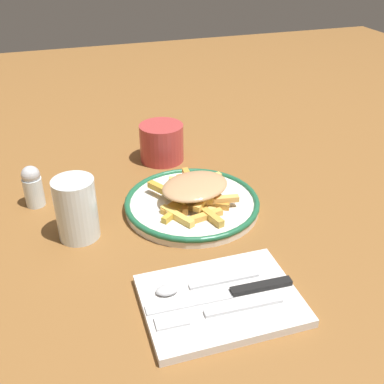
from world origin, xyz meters
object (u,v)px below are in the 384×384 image
object	(u,v)px
fries_heap	(194,191)
spoon	(190,286)
fork	(220,311)
salt_shaker	(33,186)
napkin	(221,300)
plate	(192,203)
coffee_mug	(161,142)
water_glass	(76,209)
knife	(234,292)

from	to	relation	value
fries_heap	spoon	distance (m)	0.23
fork	salt_shaker	size ratio (longest dim) A/B	2.21
fork	spoon	size ratio (longest dim) A/B	1.16
napkin	salt_shaker	distance (m)	0.42
napkin	spoon	bearing A→B (deg)	50.10
napkin	fork	distance (m)	0.03
plate	coffee_mug	size ratio (longest dim) A/B	2.04
plate	water_glass	xyz separation A→B (m)	(-0.02, 0.21, 0.04)
knife	coffee_mug	xyz separation A→B (m)	(0.46, -0.02, 0.02)
napkin	knife	xyz separation A→B (m)	(-0.00, -0.02, 0.01)
fries_heap	coffee_mug	world-z (taller)	coffee_mug
water_glass	salt_shaker	size ratio (longest dim) A/B	1.33
napkin	salt_shaker	world-z (taller)	salt_shaker
fries_heap	knife	world-z (taller)	fries_heap
fries_heap	fork	distance (m)	0.28
plate	coffee_mug	distance (m)	0.21
water_glass	coffee_mug	size ratio (longest dim) A/B	0.88
knife	plate	bearing A→B (deg)	-4.59
spoon	knife	bearing A→B (deg)	-119.10
knife	fork	bearing A→B (deg)	130.63
fries_heap	napkin	world-z (taller)	fries_heap
fries_heap	water_glass	xyz separation A→B (m)	(-0.02, 0.21, 0.02)
plate	knife	world-z (taller)	same
knife	fries_heap	bearing A→B (deg)	-5.40
plate	spoon	bearing A→B (deg)	161.16
salt_shaker	plate	bearing A→B (deg)	-110.86
napkin	salt_shaker	bearing A→B (deg)	33.82
fork	water_glass	distance (m)	0.30
fries_heap	fork	world-z (taller)	fries_heap
spoon	salt_shaker	distance (m)	0.38
napkin	coffee_mug	distance (m)	0.46
salt_shaker	spoon	bearing A→B (deg)	-148.13
spoon	water_glass	bearing A→B (deg)	34.14
fork	knife	size ratio (longest dim) A/B	0.84
plate	knife	xyz separation A→B (m)	(-0.25, 0.02, 0.01)
plate	water_glass	world-z (taller)	water_glass
plate	napkin	size ratio (longest dim) A/B	1.15
fries_heap	fork	xyz separation A→B (m)	(-0.27, 0.05, -0.02)
napkin	salt_shaker	size ratio (longest dim) A/B	2.68
fries_heap	salt_shaker	bearing A→B (deg)	69.42
fork	knife	bearing A→B (deg)	-49.37
spoon	coffee_mug	world-z (taller)	coffee_mug
spoon	salt_shaker	bearing A→B (deg)	31.87
coffee_mug	knife	bearing A→B (deg)	177.65
water_glass	salt_shaker	xyz separation A→B (m)	(0.12, 0.07, -0.01)
plate	fork	size ratio (longest dim) A/B	1.40
plate	fork	distance (m)	0.28
water_glass	salt_shaker	distance (m)	0.14
fries_heap	fork	size ratio (longest dim) A/B	1.06
knife	water_glass	xyz separation A→B (m)	(0.22, 0.19, 0.04)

